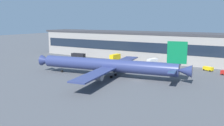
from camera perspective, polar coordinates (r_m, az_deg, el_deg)
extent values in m
plane|color=#4C4F54|center=(93.16, 6.08, -4.11)|extent=(600.00, 600.00, 0.00)
cube|color=#9E9993|center=(137.57, 14.91, 3.32)|extent=(173.18, 19.92, 14.86)
cube|color=#38383D|center=(136.92, 15.06, 6.66)|extent=(176.64, 20.32, 1.20)
cube|color=#192333|center=(127.96, 13.65, 3.24)|extent=(169.71, 0.16, 5.35)
cylinder|color=navy|center=(98.16, -1.21, -0.49)|extent=(56.92, 13.85, 4.99)
cone|color=navy|center=(113.20, -15.26, 0.57)|extent=(5.18, 5.39, 4.74)
cone|color=navy|center=(90.78, 16.58, -1.77)|extent=(6.13, 5.30, 4.49)
cube|color=#0C723F|center=(90.02, 15.04, 2.40)|extent=(6.98, 1.59, 7.98)
cube|color=navy|center=(85.64, 14.08, -1.83)|extent=(3.78, 9.25, 0.30)
cube|color=navy|center=(96.34, 15.01, -0.58)|extent=(3.78, 9.25, 0.30)
cube|color=navy|center=(83.83, -4.08, -2.68)|extent=(9.94, 26.20, 0.50)
cube|color=navy|center=(111.57, 2.84, 0.51)|extent=(9.94, 26.20, 0.50)
cylinder|color=#99999E|center=(88.02, -3.55, -3.24)|extent=(4.50, 3.36, 2.74)
cylinder|color=#99999E|center=(108.66, 1.67, -0.68)|extent=(4.50, 3.36, 2.74)
cylinder|color=black|center=(109.17, -11.68, -1.87)|extent=(1.16, 0.67, 1.10)
cylinder|color=slate|center=(108.90, -11.70, -1.15)|extent=(0.24, 0.24, 2.26)
cylinder|color=black|center=(95.92, -0.17, -3.30)|extent=(1.16, 0.67, 1.10)
cylinder|color=slate|center=(95.61, -0.17, -2.48)|extent=(0.24, 0.24, 2.26)
cylinder|color=black|center=(99.98, 0.81, -2.75)|extent=(1.16, 0.67, 1.10)
cylinder|color=slate|center=(99.68, 0.81, -1.96)|extent=(0.24, 0.24, 2.26)
cube|color=white|center=(124.06, 9.46, 0.27)|extent=(4.20, 6.45, 3.20)
cube|color=black|center=(125.20, 9.96, 0.64)|extent=(2.77, 2.70, 0.80)
cylinder|color=black|center=(126.60, 9.69, -0.28)|extent=(0.51, 0.76, 0.70)
cylinder|color=black|center=(125.25, 10.44, -0.41)|extent=(0.51, 0.76, 0.70)
cylinder|color=black|center=(123.47, 8.43, -0.50)|extent=(0.51, 0.76, 0.70)
cylinder|color=black|center=(122.08, 9.19, -0.64)|extent=(0.51, 0.76, 0.70)
cylinder|color=black|center=(111.25, 24.55, -2.47)|extent=(0.75, 0.45, 0.70)
cylinder|color=black|center=(112.92, 24.85, -2.31)|extent=(0.75, 0.45, 0.70)
cube|color=yellow|center=(118.30, 21.66, -1.20)|extent=(4.79, 3.41, 1.50)
cube|color=black|center=(117.64, 22.17, -1.14)|extent=(2.08, 2.20, 0.38)
cylinder|color=black|center=(118.39, 22.49, -1.61)|extent=(0.76, 0.54, 0.70)
cylinder|color=black|center=(116.94, 22.06, -1.72)|extent=(0.76, 0.54, 0.70)
cylinder|color=black|center=(119.94, 21.23, -1.39)|extent=(0.76, 0.54, 0.70)
cylinder|color=black|center=(118.51, 20.79, -1.49)|extent=(0.76, 0.54, 0.70)
cube|color=black|center=(145.20, -7.93, 1.68)|extent=(8.62, 3.57, 3.00)
cube|color=black|center=(146.40, -8.69, 1.97)|extent=(3.17, 2.84, 0.75)
cylinder|color=black|center=(146.04, -9.15, 1.10)|extent=(0.72, 0.36, 0.70)
cylinder|color=black|center=(148.08, -8.59, 1.24)|extent=(0.72, 0.36, 0.70)
cylinder|color=black|center=(142.78, -7.21, 0.95)|extent=(0.72, 0.36, 0.70)
cylinder|color=black|center=(144.88, -6.67, 1.09)|extent=(0.72, 0.36, 0.70)
cube|color=yellow|center=(133.91, 0.73, 1.25)|extent=(3.18, 7.39, 3.80)
cube|color=black|center=(135.41, 1.21, 1.67)|extent=(2.59, 2.71, 0.95)
cylinder|color=black|center=(136.91, 0.93, 0.64)|extent=(0.36, 0.72, 0.70)
cylinder|color=black|center=(135.61, 1.74, 0.54)|extent=(0.36, 0.72, 0.70)
cylinder|color=black|center=(132.86, -0.31, 0.35)|extent=(0.36, 0.72, 0.70)
cylinder|color=black|center=(131.52, 0.51, 0.25)|extent=(0.36, 0.72, 0.70)
cone|color=#F2590C|center=(94.18, -7.79, -3.78)|extent=(0.53, 0.53, 0.66)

